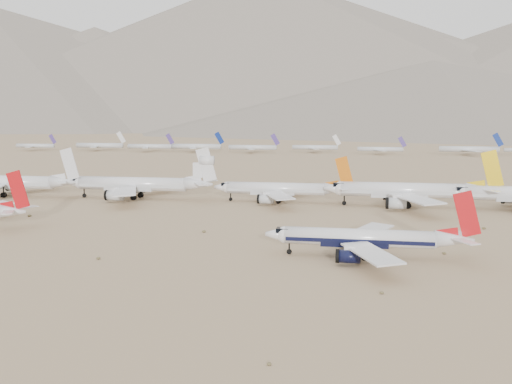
% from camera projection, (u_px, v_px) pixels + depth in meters
% --- Properties ---
extents(ground, '(7000.00, 7000.00, 0.00)m').
position_uv_depth(ground, '(325.00, 251.00, 120.30)').
color(ground, '#8B6E51').
rests_on(ground, ground).
extents(main_airliner, '(40.12, 39.19, 14.16)m').
position_uv_depth(main_airliner, '(368.00, 239.00, 114.49)').
color(main_airliner, white).
rests_on(main_airliner, ground).
extents(row2_gold_tail, '(51.51, 50.38, 18.34)m').
position_uv_depth(row2_gold_tail, '(410.00, 191.00, 178.50)').
color(row2_gold_tail, white).
rests_on(row2_gold_tail, ground).
extents(row2_orange_tail, '(43.79, 42.84, 15.62)m').
position_uv_depth(row2_orange_tail, '(281.00, 189.00, 188.37)').
color(row2_orange_tail, white).
rests_on(row2_orange_tail, ground).
extents(row2_white_trijet, '(51.43, 50.27, 18.23)m').
position_uv_depth(row2_white_trijet, '(140.00, 184.00, 195.62)').
color(row2_white_trijet, white).
rests_on(row2_white_trijet, ground).
extents(row2_white_twin, '(49.45, 48.38, 17.67)m').
position_uv_depth(row2_white_twin, '(10.00, 183.00, 202.08)').
color(row2_white_twin, white).
rests_on(row2_white_twin, ground).
extents(distant_storage_row, '(559.07, 48.30, 14.34)m').
position_uv_depth(distant_storage_row, '(367.00, 148.00, 431.14)').
color(distant_storage_row, silver).
rests_on(distant_storage_row, ground).
extents(mountain_range, '(7354.00, 3024.00, 470.00)m').
position_uv_depth(mountain_range, '(383.00, 61.00, 1690.44)').
color(mountain_range, slate).
rests_on(mountain_range, ground).
extents(desert_scrub, '(219.83, 121.67, 0.63)m').
position_uv_depth(desert_scrub, '(165.00, 275.00, 101.54)').
color(desert_scrub, brown).
rests_on(desert_scrub, ground).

